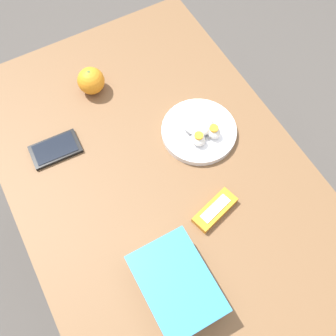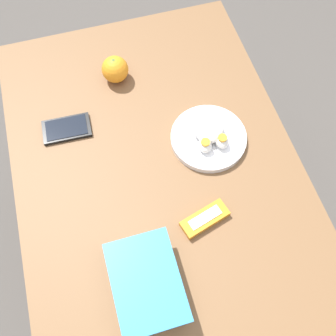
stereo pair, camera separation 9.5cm
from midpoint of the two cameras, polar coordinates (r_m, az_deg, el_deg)
name	(u,v)px [view 2 (the right image)]	position (r m, az deg, el deg)	size (l,w,h in m)	color
ground_plane	(162,249)	(1.66, 0.83, -11.81)	(10.00, 10.00, 0.00)	#4C4742
table	(159,189)	(1.08, 1.25, -3.29)	(1.06, 0.71, 0.73)	brown
food_container	(147,285)	(0.86, 0.17, -16.95)	(0.20, 0.14, 0.07)	white
orange_fruit	(115,69)	(1.11, -5.23, 13.87)	(0.07, 0.07, 0.07)	orange
rice_plate	(209,135)	(1.01, 8.57, 4.49)	(0.19, 0.19, 0.06)	white
candy_bar	(205,219)	(0.93, 8.29, -7.61)	(0.07, 0.12, 0.02)	orange
cell_phone	(67,129)	(1.05, -12.03, 5.37)	(0.08, 0.13, 0.01)	black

